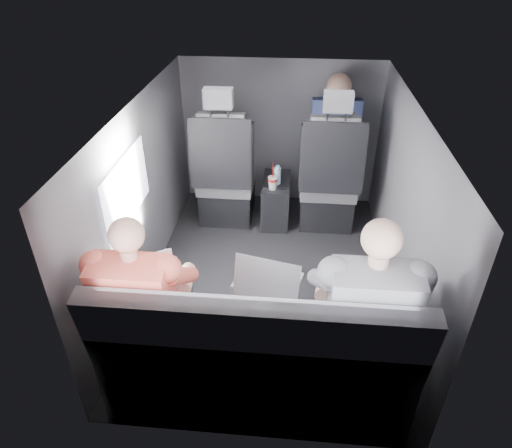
# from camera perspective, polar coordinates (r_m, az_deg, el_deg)

# --- Properties ---
(floor) EXTENTS (2.60, 2.60, 0.00)m
(floor) POSITION_cam_1_polar(r_m,az_deg,el_deg) (3.53, 1.66, -6.93)
(floor) COLOR black
(floor) RESTS_ON ground
(ceiling) EXTENTS (2.60, 2.60, 0.00)m
(ceiling) POSITION_cam_1_polar(r_m,az_deg,el_deg) (2.86, 2.10, 14.36)
(ceiling) COLOR #B2B2AD
(ceiling) RESTS_ON panel_back
(panel_left) EXTENTS (0.02, 2.60, 1.35)m
(panel_left) POSITION_cam_1_polar(r_m,az_deg,el_deg) (3.31, -13.91, 3.24)
(panel_left) COLOR #56565B
(panel_left) RESTS_ON floor
(panel_right) EXTENTS (0.02, 2.60, 1.35)m
(panel_right) POSITION_cam_1_polar(r_m,az_deg,el_deg) (3.23, 18.02, 1.74)
(panel_right) COLOR #56565B
(panel_right) RESTS_ON floor
(panel_front) EXTENTS (1.80, 0.02, 1.35)m
(panel_front) POSITION_cam_1_polar(r_m,az_deg,el_deg) (4.32, 2.99, 11.24)
(panel_front) COLOR #56565B
(panel_front) RESTS_ON floor
(panel_back) EXTENTS (1.80, 0.02, 1.35)m
(panel_back) POSITION_cam_1_polar(r_m,az_deg,el_deg) (2.12, -0.48, -15.19)
(panel_back) COLOR #56565B
(panel_back) RESTS_ON floor
(side_window) EXTENTS (0.02, 0.75, 0.42)m
(side_window) POSITION_cam_1_polar(r_m,az_deg,el_deg) (2.95, -15.81, 4.16)
(side_window) COLOR white
(side_window) RESTS_ON panel_left
(seatbelt) EXTENTS (0.35, 0.11, 0.59)m
(seatbelt) POSITION_cam_1_polar(r_m,az_deg,el_deg) (3.70, 9.64, 9.12)
(seatbelt) COLOR black
(seatbelt) RESTS_ON front_seat_right
(front_seat_left) EXTENTS (0.52, 0.58, 1.26)m
(front_seat_left) POSITION_cam_1_polar(r_m,az_deg,el_deg) (4.05, -3.83, 5.45)
(front_seat_left) COLOR black
(front_seat_left) RESTS_ON floor
(front_seat_right) EXTENTS (0.52, 0.58, 1.26)m
(front_seat_right) POSITION_cam_1_polar(r_m,az_deg,el_deg) (4.02, 9.00, 4.86)
(front_seat_right) COLOR black
(front_seat_right) RESTS_ON floor
(center_console) EXTENTS (0.24, 0.48, 0.41)m
(center_console) POSITION_cam_1_polar(r_m,az_deg,el_deg) (4.14, 2.53, 2.99)
(center_console) COLOR black
(center_console) RESTS_ON floor
(rear_bench) EXTENTS (1.60, 0.57, 0.92)m
(rear_bench) POSITION_cam_1_polar(r_m,az_deg,el_deg) (2.55, 0.11, -16.77)
(rear_bench) COLOR slate
(rear_bench) RESTS_ON floor
(soda_cup) EXTENTS (0.08, 0.08, 0.25)m
(soda_cup) POSITION_cam_1_polar(r_m,az_deg,el_deg) (3.88, 2.10, 5.21)
(soda_cup) COLOR white
(soda_cup) RESTS_ON center_console
(water_bottle) EXTENTS (0.06, 0.06, 0.18)m
(water_bottle) POSITION_cam_1_polar(r_m,az_deg,el_deg) (3.95, 2.67, 6.04)
(water_bottle) COLOR #AECEEC
(water_bottle) RESTS_ON center_console
(laptop_white) EXTENTS (0.41, 0.46, 0.25)m
(laptop_white) POSITION_cam_1_polar(r_m,az_deg,el_deg) (2.62, -12.93, -6.45)
(laptop_white) COLOR silver
(laptop_white) RESTS_ON passenger_rear_left
(laptop_silver) EXTENTS (0.40, 0.39, 0.25)m
(laptop_silver) POSITION_cam_1_polar(r_m,az_deg,el_deg) (2.52, 1.41, -7.09)
(laptop_silver) COLOR #B6B6BB
(laptop_silver) RESTS_ON rear_bench
(laptop_black) EXTENTS (0.31, 0.29, 0.22)m
(laptop_black) POSITION_cam_1_polar(r_m,az_deg,el_deg) (2.54, 11.71, -7.84)
(laptop_black) COLOR black
(laptop_black) RESTS_ON passenger_rear_right
(passenger_rear_left) EXTENTS (0.47, 0.60, 1.18)m
(passenger_rear_left) POSITION_cam_1_polar(r_m,az_deg,el_deg) (2.51, -13.48, -9.20)
(passenger_rear_left) COLOR #2E2E32
(passenger_rear_left) RESTS_ON rear_bench
(passenger_rear_right) EXTENTS (0.51, 0.63, 1.23)m
(passenger_rear_right) POSITION_cam_1_polar(r_m,az_deg,el_deg) (2.41, 13.34, -10.49)
(passenger_rear_right) COLOR navy
(passenger_rear_right) RESTS_ON rear_bench
(passenger_front_right) EXTENTS (0.41, 0.41, 0.86)m
(passenger_front_right) POSITION_cam_1_polar(r_m,az_deg,el_deg) (4.11, 9.76, 10.90)
(passenger_front_right) COLOR navy
(passenger_front_right) RESTS_ON front_seat_right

